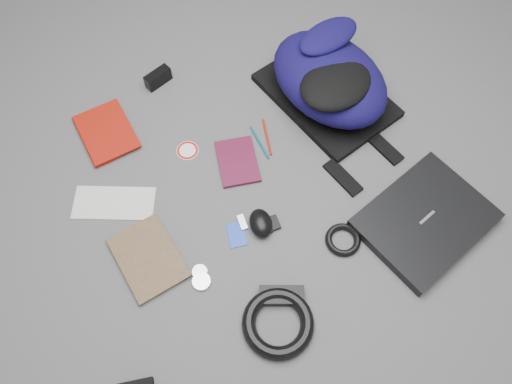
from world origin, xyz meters
name	(u,v)px	position (x,y,z in m)	size (l,w,h in m)	color
ground	(256,195)	(0.00, 0.00, 0.00)	(4.00, 4.00, 0.00)	#4F4F51
backpack	(329,78)	(0.36, 0.26, 0.10)	(0.33, 0.49, 0.20)	black
laptop	(425,220)	(0.44, -0.27, 0.02)	(0.37, 0.29, 0.04)	black
textbook_red	(83,143)	(-0.46, 0.38, 0.01)	(0.16, 0.22, 0.02)	maroon
comic_book	(122,273)	(-0.45, -0.10, 0.01)	(0.17, 0.23, 0.02)	#B27E0C
envelope	(114,203)	(-0.42, 0.13, 0.00)	(0.25, 0.11, 0.00)	silver
dvd_case	(238,162)	(-0.01, 0.13, 0.01)	(0.12, 0.17, 0.01)	#400C21
compact_camera	(158,78)	(-0.15, 0.54, 0.03)	(0.10, 0.03, 0.05)	black
sticker_disc	(188,151)	(-0.15, 0.23, 0.00)	(0.07, 0.07, 0.00)	white
pen_teal	(260,142)	(0.08, 0.17, 0.00)	(0.01, 0.01, 0.14)	#0B5264
pen_red	(267,137)	(0.11, 0.19, 0.00)	(0.01, 0.01, 0.14)	#AA1E0D
id_badge	(237,235)	(-0.10, -0.10, 0.00)	(0.05, 0.08, 0.00)	blue
usb_black	(266,226)	(-0.01, -0.11, 0.01)	(0.02, 0.06, 0.01)	black
usb_silver	(242,222)	(-0.07, -0.07, 0.00)	(0.02, 0.05, 0.01)	#A4A4A7
key_fob	(274,223)	(0.01, -0.11, 0.01)	(0.03, 0.05, 0.01)	black
mouse	(261,223)	(-0.03, -0.10, 0.02)	(0.07, 0.09, 0.05)	black
headphone_left	(201,282)	(-0.25, -0.20, 0.01)	(0.05, 0.05, 0.01)	silver
headphone_right	(200,272)	(-0.24, -0.17, 0.01)	(0.04, 0.04, 0.01)	#B5B5B8
cable_coil	(343,240)	(0.18, -0.24, 0.01)	(0.11, 0.11, 0.02)	black
power_brick	(282,296)	(-0.05, -0.33, 0.02)	(0.13, 0.05, 0.03)	black
power_cord_coil	(278,323)	(-0.09, -0.39, 0.02)	(0.20, 0.20, 0.04)	black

